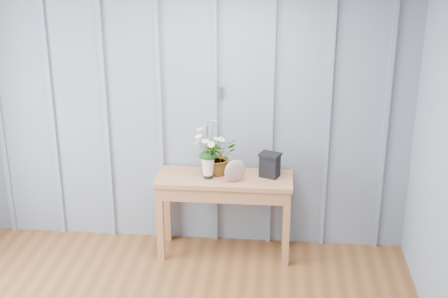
# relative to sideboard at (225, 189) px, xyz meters

# --- Properties ---
(room_shell) EXTENTS (4.00, 4.50, 2.50)m
(room_shell) POSITION_rel_sideboard_xyz_m (-0.36, -1.08, 1.35)
(room_shell) COLOR gray
(room_shell) RESTS_ON ground
(sideboard) EXTENTS (1.20, 0.45, 0.75)m
(sideboard) POSITION_rel_sideboard_xyz_m (0.00, 0.00, 0.00)
(sideboard) COLOR #AD7045
(sideboard) RESTS_ON ground
(daisy_vase) EXTENTS (0.38, 0.29, 0.54)m
(daisy_vase) POSITION_rel_sideboard_xyz_m (-0.14, -0.03, 0.45)
(daisy_vase) COLOR black
(daisy_vase) RESTS_ON sideboard
(spider_plant) EXTENTS (0.40, 0.38, 0.34)m
(spider_plant) POSITION_rel_sideboard_xyz_m (-0.06, 0.07, 0.28)
(spider_plant) COLOR #0E360E
(spider_plant) RESTS_ON sideboard
(felt_disc_vessel) EXTENTS (0.20, 0.15, 0.20)m
(felt_disc_vessel) POSITION_rel_sideboard_xyz_m (0.10, -0.10, 0.22)
(felt_disc_vessel) COLOR #874B57
(felt_disc_vessel) RESTS_ON sideboard
(carved_box) EXTENTS (0.22, 0.20, 0.22)m
(carved_box) POSITION_rel_sideboard_xyz_m (0.39, 0.04, 0.23)
(carved_box) COLOR black
(carved_box) RESTS_ON sideboard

